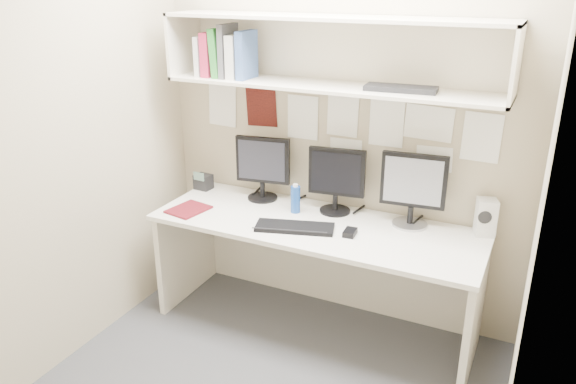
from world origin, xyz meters
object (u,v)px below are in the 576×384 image
at_px(keyboard, 295,227).
at_px(desk_phone, 203,182).
at_px(monitor_center, 336,177).
at_px(maroon_notebook, 188,209).
at_px(monitor_right, 413,187).
at_px(speaker, 486,217).
at_px(monitor_left, 263,165).
at_px(desk, 315,276).

relative_size(keyboard, desk_phone, 3.39).
height_order(keyboard, desk_phone, desk_phone).
bearing_deg(monitor_center, maroon_notebook, -162.81).
xyz_separation_m(monitor_center, monitor_right, (0.48, -0.00, 0.01)).
bearing_deg(monitor_right, speaker, 0.98).
distance_m(keyboard, maroon_notebook, 0.73).
height_order(keyboard, speaker, speaker).
distance_m(monitor_center, desk_phone, 1.00).
bearing_deg(desk_phone, maroon_notebook, -66.53).
bearing_deg(monitor_center, monitor_right, -7.73).
bearing_deg(monitor_left, desk, -34.03).
bearing_deg(monitor_center, desk_phone, 173.69).
distance_m(desk, speaker, 1.08).
xyz_separation_m(monitor_center, maroon_notebook, (-0.85, -0.39, -0.22)).
relative_size(monitor_left, desk_phone, 3.11).
xyz_separation_m(monitor_left, maroon_notebook, (-0.33, -0.39, -0.23)).
bearing_deg(desk, maroon_notebook, -167.83).
height_order(monitor_left, monitor_right, monitor_right).
bearing_deg(speaker, desk_phone, 164.26).
relative_size(monitor_center, keyboard, 0.90).
height_order(monitor_center, monitor_right, monitor_right).
distance_m(monitor_left, maroon_notebook, 0.56).
height_order(desk, maroon_notebook, maroon_notebook).
xyz_separation_m(desk, monitor_center, (0.04, 0.22, 0.59)).
xyz_separation_m(desk, maroon_notebook, (-0.81, -0.17, 0.37)).
relative_size(monitor_left, monitor_center, 1.02).
height_order(desk, keyboard, keyboard).
bearing_deg(maroon_notebook, monitor_center, 35.07).
distance_m(monitor_left, speaker, 1.42).
xyz_separation_m(monitor_left, speaker, (1.41, 0.05, -0.12)).
bearing_deg(monitor_right, monitor_center, 174.18).
bearing_deg(monitor_right, desk_phone, 175.12).
distance_m(speaker, maroon_notebook, 1.80).
distance_m(monitor_left, desk_phone, 0.50).
relative_size(maroon_notebook, desk_phone, 1.81).
distance_m(monitor_center, monitor_right, 0.48).
relative_size(desk, monitor_right, 4.51).
relative_size(monitor_left, speaker, 1.95).
height_order(monitor_left, speaker, monitor_left).
bearing_deg(keyboard, desk_phone, 142.28).
bearing_deg(monitor_left, monitor_right, -9.42).
bearing_deg(monitor_center, speaker, -4.54).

